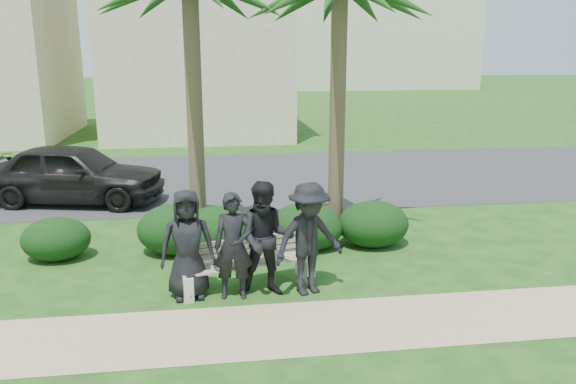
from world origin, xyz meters
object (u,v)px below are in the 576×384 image
object	(u,v)px
man_a	(187,244)
man_c	(266,239)
man_d	(309,239)
car_a	(74,174)
park_bench	(248,267)
man_b	(234,246)

from	to	relation	value
man_a	man_c	bearing A→B (deg)	-9.43
man_d	car_a	bearing A→B (deg)	108.71
man_d	park_bench	bearing A→B (deg)	138.99
man_b	man_c	bearing A→B (deg)	7.69
park_bench	man_b	distance (m)	0.66
park_bench	man_c	world-z (taller)	man_c
park_bench	man_d	bearing A→B (deg)	-35.89
man_a	park_bench	bearing A→B (deg)	9.72
man_c	man_b	bearing A→B (deg)	-172.21
man_a	car_a	distance (m)	6.90
park_bench	man_a	distance (m)	1.11
man_b	man_c	xyz separation A→B (m)	(0.51, 0.03, 0.08)
man_c	car_a	world-z (taller)	man_c
man_c	car_a	bearing A→B (deg)	128.76
man_b	man_d	world-z (taller)	man_d
man_a	man_c	xyz separation A→B (m)	(1.22, -0.08, 0.05)
man_d	man_a	bearing A→B (deg)	157.12
man_d	car_a	distance (m)	8.02
man_a	man_c	world-z (taller)	man_c
park_bench	man_c	xyz separation A→B (m)	(0.28, -0.34, 0.58)
man_a	man_b	bearing A→B (deg)	-14.44
park_bench	car_a	xyz separation A→B (m)	(-4.00, 5.92, 0.42)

